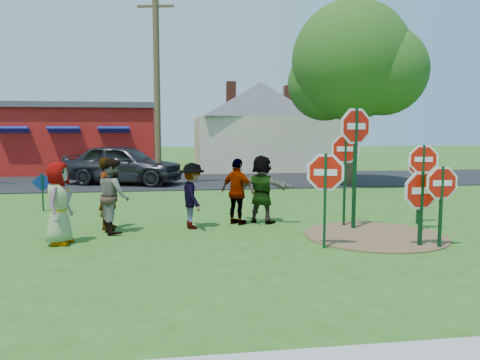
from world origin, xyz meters
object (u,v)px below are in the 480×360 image
(leafy_tree, at_px, (354,67))
(stop_sign_a, at_px, (325,180))
(person_b, at_px, (108,193))
(stop_sign_b, at_px, (345,157))
(stop_sign_d, at_px, (419,169))
(suv, at_px, (123,164))
(utility_pole, at_px, (157,80))
(person_a, at_px, (59,203))
(stop_sign_c, at_px, (423,168))

(leafy_tree, bearing_deg, stop_sign_a, -114.43)
(person_b, bearing_deg, stop_sign_b, -73.11)
(stop_sign_b, relative_size, person_b, 1.39)
(stop_sign_d, bearing_deg, stop_sign_a, -150.65)
(suv, height_order, utility_pole, utility_pole)
(stop_sign_a, bearing_deg, stop_sign_d, 51.21)
(suv, xyz_separation_m, leafy_tree, (9.92, -1.71, 4.17))
(suv, relative_size, leafy_tree, 0.66)
(stop_sign_a, xyz_separation_m, utility_pole, (-3.61, 11.12, 3.09))
(stop_sign_b, relative_size, leafy_tree, 0.31)
(person_a, distance_m, leafy_tree, 14.42)
(stop_sign_d, bearing_deg, stop_sign_c, -117.72)
(stop_sign_c, bearing_deg, stop_sign_b, 168.75)
(stop_sign_d, relative_size, suv, 0.39)
(person_a, relative_size, person_b, 1.00)
(stop_sign_c, relative_size, suv, 0.42)
(stop_sign_d, height_order, person_b, stop_sign_d)
(stop_sign_a, bearing_deg, stop_sign_c, 42.12)
(stop_sign_b, xyz_separation_m, suv, (-6.38, 10.10, -0.82))
(stop_sign_a, relative_size, stop_sign_d, 1.03)
(stop_sign_d, height_order, person_a, stop_sign_d)
(person_a, bearing_deg, stop_sign_d, -74.31)
(stop_sign_a, height_order, stop_sign_b, stop_sign_b)
(stop_sign_a, relative_size, suv, 0.40)
(stop_sign_a, distance_m, suv, 13.22)
(stop_sign_a, relative_size, person_a, 1.19)
(stop_sign_a, xyz_separation_m, leafy_tree, (4.75, 10.45, 3.70))
(stop_sign_d, relative_size, leafy_tree, 0.25)
(stop_sign_c, distance_m, leafy_tree, 10.07)
(stop_sign_b, height_order, utility_pole, utility_pole)
(stop_sign_d, height_order, utility_pole, utility_pole)
(stop_sign_a, bearing_deg, suv, 131.48)
(person_a, height_order, leafy_tree, leafy_tree)
(stop_sign_b, height_order, person_b, stop_sign_b)
(stop_sign_a, distance_m, stop_sign_d, 3.79)
(stop_sign_a, relative_size, leafy_tree, 0.26)
(stop_sign_c, bearing_deg, leafy_tree, 93.80)
(stop_sign_c, xyz_separation_m, suv, (-7.99, 10.92, -0.59))
(stop_sign_d, bearing_deg, leafy_tree, 76.05)
(suv, bearing_deg, leafy_tree, -80.19)
(stop_sign_c, xyz_separation_m, utility_pole, (-6.43, 9.88, 2.97))
(stop_sign_a, relative_size, utility_pole, 0.24)
(person_b, relative_size, suv, 0.34)
(stop_sign_c, height_order, suv, stop_sign_c)
(person_a, bearing_deg, utility_pole, -0.66)
(stop_sign_b, height_order, leafy_tree, leafy_tree)
(stop_sign_b, height_order, person_a, stop_sign_b)
(person_a, xyz_separation_m, person_b, (0.83, 1.46, -0.00))
(stop_sign_a, xyz_separation_m, suv, (-5.17, 12.16, -0.48))
(stop_sign_c, xyz_separation_m, person_a, (-8.25, -0.10, -0.64))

